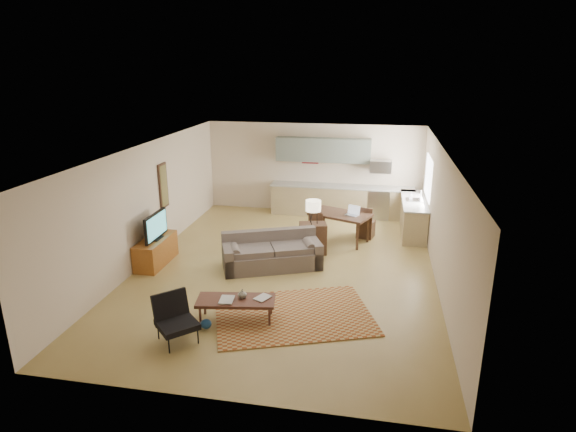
% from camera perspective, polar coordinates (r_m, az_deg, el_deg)
% --- Properties ---
extents(room, '(9.00, 9.00, 9.00)m').
position_cam_1_polar(room, '(10.40, -0.31, 0.55)').
color(room, '#9C8245').
rests_on(room, ground).
extents(kitchen_counter_back, '(4.26, 0.64, 0.92)m').
position_cam_1_polar(kitchen_counter_back, '(14.52, 6.34, 1.81)').
color(kitchen_counter_back, tan).
rests_on(kitchen_counter_back, ground).
extents(kitchen_counter_right, '(0.64, 2.26, 0.92)m').
position_cam_1_polar(kitchen_counter_right, '(13.40, 14.61, -0.05)').
color(kitchen_counter_right, tan).
rests_on(kitchen_counter_right, ground).
extents(kitchen_range, '(0.62, 0.62, 0.90)m').
position_cam_1_polar(kitchen_range, '(14.49, 10.67, 1.53)').
color(kitchen_range, '#A5A8AD').
rests_on(kitchen_range, ground).
extents(kitchen_microwave, '(0.62, 0.40, 0.35)m').
position_cam_1_polar(kitchen_microwave, '(14.25, 10.92, 5.80)').
color(kitchen_microwave, '#A5A8AD').
rests_on(kitchen_microwave, room).
extents(upper_cabinets, '(2.80, 0.34, 0.70)m').
position_cam_1_polar(upper_cabinets, '(14.39, 4.18, 7.81)').
color(upper_cabinets, slate).
rests_on(upper_cabinets, room).
extents(window_right, '(0.02, 1.40, 1.05)m').
position_cam_1_polar(window_right, '(13.14, 16.28, 4.41)').
color(window_right, white).
rests_on(window_right, room).
extents(wall_art_left, '(0.06, 0.42, 1.10)m').
position_cam_1_polar(wall_art_left, '(12.16, -14.53, 3.50)').
color(wall_art_left, olive).
rests_on(wall_art_left, room).
extents(triptych, '(1.70, 0.04, 0.50)m').
position_cam_1_polar(triptych, '(14.61, 2.66, 7.20)').
color(triptych, beige).
rests_on(triptych, room).
extents(rug, '(3.30, 2.79, 0.02)m').
position_cam_1_polar(rug, '(9.00, 0.65, -11.62)').
color(rug, brown).
rests_on(rug, floor).
extents(sofa, '(2.47, 1.78, 0.79)m').
position_cam_1_polar(sofa, '(10.80, -1.93, -4.17)').
color(sofa, '#5D504A').
rests_on(sofa, floor).
extents(coffee_table, '(1.46, 0.76, 0.42)m').
position_cam_1_polar(coffee_table, '(8.81, -6.16, -10.96)').
color(coffee_table, '#47251C').
rests_on(coffee_table, floor).
extents(book_a, '(0.32, 0.38, 0.03)m').
position_cam_1_polar(book_a, '(8.70, -8.09, -9.79)').
color(book_a, maroon).
rests_on(book_a, coffee_table).
extents(book_b, '(0.45, 0.47, 0.02)m').
position_cam_1_polar(book_b, '(8.77, -3.57, -9.45)').
color(book_b, navy).
rests_on(book_b, coffee_table).
extents(vase, '(0.18, 0.18, 0.17)m').
position_cam_1_polar(vase, '(8.71, -5.44, -9.14)').
color(vase, black).
rests_on(vase, coffee_table).
extents(armchair, '(0.98, 0.98, 0.79)m').
position_cam_1_polar(armchair, '(8.27, -13.04, -11.93)').
color(armchair, black).
rests_on(armchair, floor).
extents(tv_credenza, '(0.51, 1.32, 0.61)m').
position_cam_1_polar(tv_credenza, '(11.44, -15.39, -4.04)').
color(tv_credenza, brown).
rests_on(tv_credenza, floor).
extents(tv, '(0.10, 1.02, 0.61)m').
position_cam_1_polar(tv, '(11.21, -15.41, -1.16)').
color(tv, black).
rests_on(tv, tv_credenza).
extents(console_table, '(0.72, 0.56, 0.75)m').
position_cam_1_polar(console_table, '(11.63, 2.95, -2.65)').
color(console_table, '#382318').
rests_on(console_table, floor).
extents(table_lamp, '(0.45, 0.45, 0.60)m').
position_cam_1_polar(table_lamp, '(11.41, 3.01, 0.51)').
color(table_lamp, beige).
rests_on(table_lamp, console_table).
extents(dining_table, '(1.69, 1.34, 0.75)m').
position_cam_1_polar(dining_table, '(12.45, 6.16, -1.34)').
color(dining_table, '#382318').
rests_on(dining_table, floor).
extents(dining_chair_near, '(0.51, 0.52, 0.83)m').
position_cam_1_polar(dining_chair_near, '(12.09, 2.91, -1.63)').
color(dining_chair_near, '#382318').
rests_on(dining_chair_near, floor).
extents(dining_chair_far, '(0.51, 0.52, 0.86)m').
position_cam_1_polar(dining_chair_far, '(12.81, 9.25, -0.65)').
color(dining_chair_far, '#382318').
rests_on(dining_chair_far, floor).
extents(laptop, '(0.39, 0.35, 0.24)m').
position_cam_1_polar(laptop, '(12.18, 7.59, 0.63)').
color(laptop, '#A5A8AD').
rests_on(laptop, dining_table).
extents(soap_bottle, '(0.09, 0.09, 0.19)m').
position_cam_1_polar(soap_bottle, '(13.28, 14.35, 2.32)').
color(soap_bottle, beige).
rests_on(soap_bottle, kitchen_counter_right).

